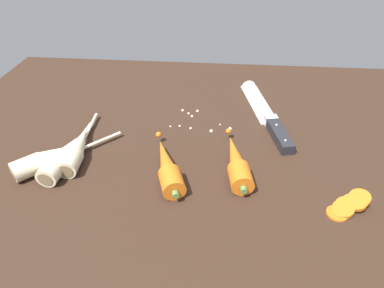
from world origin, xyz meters
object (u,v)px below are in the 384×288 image
object	(u,v)px
whole_carrot	(167,167)
parsnip_mid_right	(77,148)
parsnip_front	(62,157)
whole_carrot_second	(237,162)
chefs_knife	(263,110)
parsnip_mid_left	(52,157)
carrot_slice_stack	(349,205)

from	to	relation	value
whole_carrot	parsnip_mid_right	bearing A→B (deg)	167.55
parsnip_front	whole_carrot_second	bearing A→B (deg)	2.05
chefs_knife	parsnip_mid_right	xyz separation A→B (cm)	(-39.60, -21.38, 1.33)
chefs_knife	parsnip_mid_right	bearing A→B (deg)	-151.64
parsnip_mid_left	chefs_knife	bearing A→B (deg)	29.55
whole_carrot_second	parsnip_mid_left	world-z (taller)	whole_carrot_second
whole_carrot_second	parsnip_mid_right	xyz separation A→B (cm)	(-32.36, 1.76, -0.12)
whole_carrot_second	parsnip_mid_left	distance (cm)	36.30
parsnip_front	carrot_slice_stack	bearing A→B (deg)	-7.84
parsnip_front	carrot_slice_stack	distance (cm)	53.66
whole_carrot	carrot_slice_stack	xyz separation A→B (cm)	(32.05, -6.05, -1.14)
whole_carrot_second	whole_carrot	bearing A→B (deg)	-169.22
parsnip_mid_left	parsnip_front	bearing A→B (deg)	8.49
chefs_knife	parsnip_mid_right	world-z (taller)	parsnip_mid_right
parsnip_front	parsnip_mid_left	bearing A→B (deg)	-171.51
whole_carrot	carrot_slice_stack	world-z (taller)	whole_carrot
whole_carrot	whole_carrot_second	bearing A→B (deg)	10.78
chefs_knife	parsnip_mid_left	bearing A→B (deg)	-150.45
whole_carrot	parsnip_mid_left	size ratio (longest dim) A/B	1.05
chefs_knife	parsnip_mid_right	size ratio (longest dim) A/B	1.56
whole_carrot	parsnip_mid_left	distance (cm)	23.19
whole_carrot	parsnip_front	bearing A→B (deg)	176.56
whole_carrot	whole_carrot_second	world-z (taller)	same
chefs_knife	whole_carrot	xyz separation A→B (cm)	(-20.33, -25.63, 1.45)
whole_carrot	parsnip_front	size ratio (longest dim) A/B	0.89
parsnip_mid_left	carrot_slice_stack	xyz separation A→B (cm)	(55.22, -7.01, -1.02)
whole_carrot_second	parsnip_front	distance (cm)	34.23
chefs_knife	carrot_slice_stack	world-z (taller)	carrot_slice_stack
chefs_knife	carrot_slice_stack	distance (cm)	33.78
carrot_slice_stack	parsnip_mid_left	bearing A→B (deg)	172.76
parsnip_mid_right	parsnip_front	bearing A→B (deg)	-121.67
parsnip_mid_left	whole_carrot_second	bearing A→B (deg)	2.42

